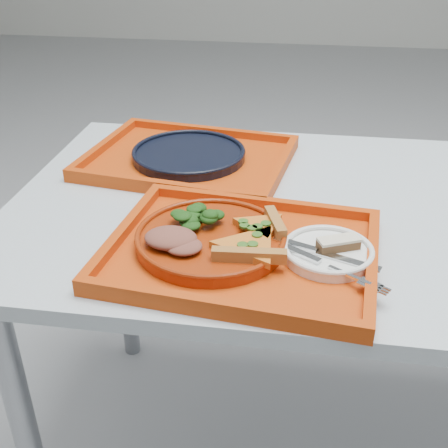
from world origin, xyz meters
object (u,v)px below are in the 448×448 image
Objects in this scene: tray_far at (189,161)px; navy_plate at (189,155)px; dinner_plate at (211,241)px; dessert_bar at (338,243)px; tray_main at (242,253)px.

tray_far is 1.73× the size of navy_plate.
dinner_plate is at bearing -64.27° from tray_far.
tray_far is 6.01× the size of dessert_bar.
dessert_bar is (0.16, 0.01, 0.03)m from tray_main.
tray_main and tray_far have the same top height.
dinner_plate is 0.38m from navy_plate.
dessert_bar reaches higher than tray_far.
navy_plate is (-0.17, 0.37, 0.01)m from tray_main.
navy_plate reaches higher than tray_main.
navy_plate is at bearing 107.40° from dinner_plate.
dinner_plate is at bearing 155.81° from dessert_bar.
tray_main is 1.73× the size of dinner_plate.
tray_far is at bearing 120.29° from tray_main.
dessert_bar is at bearing 9.20° from tray_main.
dessert_bar is (0.22, -0.00, 0.01)m from dinner_plate.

